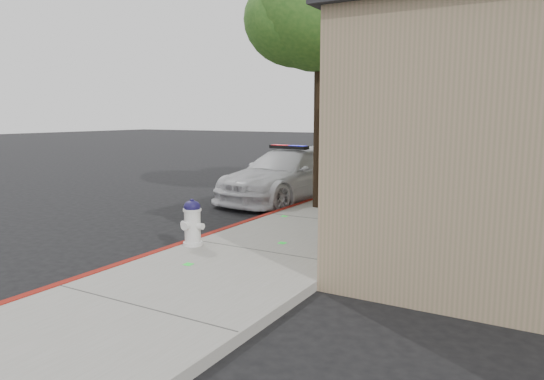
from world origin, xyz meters
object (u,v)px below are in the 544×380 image
Objects in this scene: fire_hydrant at (192,222)px; street_tree_far at (424,59)px; police_car at (289,175)px; street_tree_mid at (364,49)px; street_tree_near at (321,16)px.

street_tree_far is at bearing 88.70° from fire_hydrant.
street_tree_far reaches higher than police_car.
street_tree_far reaches higher than street_tree_mid.
police_car is 0.95× the size of street_tree_mid.
police_car is 0.87× the size of street_tree_far.
street_tree_near is at bearing -90.29° from street_tree_mid.
police_car is at bearing 139.97° from street_tree_near.
street_tree_near reaches higher than police_car.
street_tree_near is 1.12× the size of street_tree_mid.
street_tree_mid reaches higher than police_car.
street_tree_mid is (0.38, 7.84, 3.94)m from fire_hydrant.
street_tree_far is (1.63, 9.27, 4.15)m from police_car.
police_car reaches higher than fire_hydrant.
police_car is at bearing -100.00° from street_tree_far.
fire_hydrant is 0.14× the size of street_tree_far.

